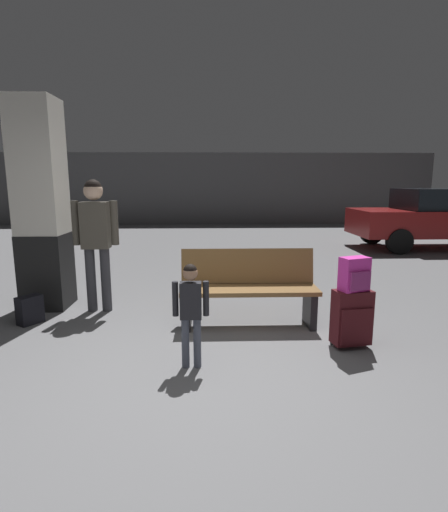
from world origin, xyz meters
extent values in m
cube|color=slate|center=(0.00, 4.00, -0.05)|extent=(18.00, 18.00, 0.10)
cube|color=#565658|center=(0.00, 12.86, 1.40)|extent=(18.00, 0.12, 2.80)
cube|color=black|center=(-2.10, 2.18, 0.50)|extent=(0.57, 0.57, 1.00)
cube|color=silver|center=(-2.10, 2.18, 1.86)|extent=(0.56, 0.56, 1.73)
cube|color=brown|center=(0.56, 1.33, 0.44)|extent=(1.60, 0.44, 0.05)
cube|color=brown|center=(0.56, 1.58, 0.68)|extent=(1.60, 0.12, 0.42)
cube|color=black|center=(-0.16, 1.33, 0.21)|extent=(0.08, 0.40, 0.41)
cube|color=black|center=(1.28, 1.33, 0.21)|extent=(0.08, 0.40, 0.41)
cube|color=#471419|center=(1.55, 0.69, 0.32)|extent=(0.41, 0.26, 0.56)
cube|color=#471419|center=(1.57, 0.58, 0.26)|extent=(0.34, 0.08, 0.36)
cube|color=#A5A5AA|center=(1.54, 0.77, 0.59)|extent=(0.14, 0.05, 0.02)
cylinder|color=black|center=(1.38, 0.74, 0.02)|extent=(0.03, 0.05, 0.04)
cylinder|color=black|center=(1.69, 0.80, 0.02)|extent=(0.03, 0.05, 0.04)
cube|color=#D833A5|center=(1.55, 0.69, 0.77)|extent=(0.32, 0.24, 0.34)
cube|color=#8E2B70|center=(1.58, 0.60, 0.72)|extent=(0.23, 0.10, 0.19)
cylinder|color=black|center=(1.55, 0.69, 0.93)|extent=(0.06, 0.04, 0.02)
cylinder|color=#4C5160|center=(-0.01, 0.29, 0.23)|extent=(0.07, 0.07, 0.47)
cylinder|color=#4C5160|center=(-0.12, 0.29, 0.23)|extent=(0.07, 0.07, 0.47)
cube|color=#232328|center=(-0.06, 0.29, 0.64)|extent=(0.19, 0.11, 0.33)
cylinder|color=#232328|center=(0.07, 0.29, 0.65)|extent=(0.05, 0.05, 0.32)
cylinder|color=#232328|center=(-0.20, 0.29, 0.65)|extent=(0.05, 0.05, 0.32)
sphere|color=#A87A5B|center=(-0.06, 0.29, 0.89)|extent=(0.13, 0.13, 0.13)
sphere|color=black|center=(-0.06, 0.29, 0.91)|extent=(0.12, 0.12, 0.12)
cylinder|color=#E5D84C|center=(-0.13, 0.39, 0.65)|extent=(0.06, 0.06, 0.10)
cylinder|color=red|center=(-0.13, 0.39, 0.73)|extent=(0.01, 0.01, 0.06)
cylinder|color=#38383D|center=(-1.26, 1.97, 0.42)|extent=(0.13, 0.13, 0.84)
cylinder|color=#38383D|center=(-1.45, 1.97, 0.42)|extent=(0.13, 0.13, 0.84)
cube|color=#4C473D|center=(-1.35, 1.97, 1.13)|extent=(0.34, 0.20, 0.59)
cylinder|color=#4C473D|center=(-1.11, 1.97, 1.16)|extent=(0.10, 0.10, 0.56)
cylinder|color=#4C473D|center=(-1.60, 1.97, 1.16)|extent=(0.10, 0.10, 0.56)
sphere|color=beige|center=(-1.35, 1.97, 1.57)|extent=(0.24, 0.24, 0.24)
sphere|color=black|center=(-1.35, 1.97, 1.60)|extent=(0.22, 0.22, 0.22)
cube|color=black|center=(-2.05, 1.50, 0.17)|extent=(0.29, 0.32, 0.34)
cube|color=#28282D|center=(-2.13, 1.56, 0.12)|extent=(0.15, 0.21, 0.19)
cylinder|color=black|center=(-2.05, 1.50, 0.33)|extent=(0.05, 0.06, 0.02)
cube|color=maroon|center=(5.83, 6.76, 0.67)|extent=(4.12, 1.74, 0.64)
cube|color=black|center=(5.98, 6.76, 1.25)|extent=(2.11, 1.56, 0.52)
cylinder|color=black|center=(4.54, 5.95, 0.30)|extent=(0.60, 0.21, 0.60)
cylinder|color=black|center=(4.53, 7.55, 0.30)|extent=(0.60, 0.21, 0.60)
camera|label=1|loc=(0.12, -3.13, 1.68)|focal=27.91mm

